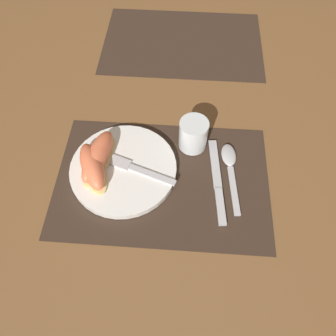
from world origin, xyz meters
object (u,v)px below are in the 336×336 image
at_px(knife, 217,182).
at_px(citrus_wedge_2, 92,168).
at_px(plate, 123,169).
at_px(juice_glass, 193,136).
at_px(citrus_wedge_0, 99,154).
at_px(spoon, 230,164).
at_px(fork, 132,167).
at_px(citrus_wedge_1, 97,159).

relative_size(knife, citrus_wedge_2, 1.59).
bearing_deg(knife, plate, 175.47).
distance_m(juice_glass, citrus_wedge_0, 0.22).
relative_size(knife, spoon, 1.18).
relative_size(fork, citrus_wedge_1, 1.25).
relative_size(plate, citrus_wedge_2, 1.75).
xyz_separation_m(plate, spoon, (0.24, 0.03, -0.00)).
bearing_deg(citrus_wedge_0, knife, -7.54).
xyz_separation_m(juice_glass, spoon, (0.09, -0.05, -0.03)).
xyz_separation_m(citrus_wedge_1, citrus_wedge_2, (-0.01, -0.02, 0.00)).
distance_m(knife, citrus_wedge_2, 0.28).
relative_size(spoon, citrus_wedge_1, 1.31).
distance_m(fork, citrus_wedge_0, 0.08).
relative_size(fork, citrus_wedge_0, 1.31).
relative_size(fork, citrus_wedge_2, 1.29).
bearing_deg(knife, citrus_wedge_2, -179.22).
height_order(plate, citrus_wedge_0, citrus_wedge_0).
bearing_deg(fork, plate, 179.07).
xyz_separation_m(citrus_wedge_0, citrus_wedge_1, (-0.00, -0.01, 0.00)).
xyz_separation_m(plate, citrus_wedge_2, (-0.06, -0.02, 0.03)).
distance_m(juice_glass, knife, 0.12).
distance_m(citrus_wedge_0, citrus_wedge_2, 0.04).
relative_size(knife, citrus_wedge_1, 1.55).
height_order(spoon, citrus_wedge_0, citrus_wedge_0).
bearing_deg(fork, spoon, 8.40).
relative_size(plate, knife, 1.10).
xyz_separation_m(knife, citrus_wedge_2, (-0.28, -0.00, 0.03)).
xyz_separation_m(knife, citrus_wedge_0, (-0.27, 0.04, 0.03)).
distance_m(knife, fork, 0.19).
height_order(plate, citrus_wedge_2, citrus_wedge_2).
relative_size(citrus_wedge_0, citrus_wedge_1, 0.96).
relative_size(plate, spoon, 1.30).
distance_m(plate, knife, 0.21).
distance_m(knife, citrus_wedge_1, 0.27).
xyz_separation_m(juice_glass, citrus_wedge_2, (-0.22, -0.11, 0.00)).
xyz_separation_m(plate, juice_glass, (0.15, 0.09, 0.03)).
xyz_separation_m(plate, citrus_wedge_0, (-0.05, 0.02, 0.03)).
xyz_separation_m(knife, spoon, (0.03, 0.05, 0.00)).
bearing_deg(knife, citrus_wedge_0, 172.46).
relative_size(juice_glass, fork, 0.44).
height_order(fork, citrus_wedge_0, citrus_wedge_0).
distance_m(spoon, citrus_wedge_0, 0.30).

